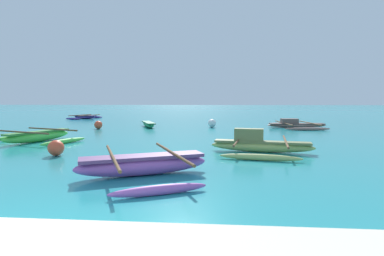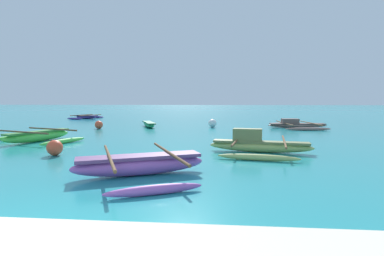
{
  "view_description": "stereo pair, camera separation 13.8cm",
  "coord_description": "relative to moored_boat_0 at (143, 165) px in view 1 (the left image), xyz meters",
  "views": [
    {
      "loc": [
        2.57,
        -2.98,
        1.81
      ],
      "look_at": [
        1.23,
        13.98,
        0.25
      ],
      "focal_mm": 28.0,
      "sensor_mm": 36.0,
      "label": 1
    },
    {
      "loc": [
        2.71,
        -2.97,
        1.81
      ],
      "look_at": [
        1.23,
        13.98,
        0.25
      ],
      "focal_mm": 28.0,
      "sensor_mm": 36.0,
      "label": 2
    }
  ],
  "objects": [
    {
      "name": "moored_boat_4",
      "position": [
        -2.87,
        13.2,
        -0.06
      ],
      "size": [
        1.64,
        3.04,
        0.34
      ],
      "rotation": [
        0.0,
        0.0,
        -1.19
      ],
      "color": "#1F9D58",
      "rests_on": "ground_plane"
    },
    {
      "name": "moored_boat_5",
      "position": [
        3.31,
        3.57,
        0.0
      ],
      "size": [
        3.62,
        3.69,
        0.82
      ],
      "rotation": [
        0.0,
        0.0,
        -0.17
      ],
      "color": "#B1BD65",
      "rests_on": "ground_plane"
    },
    {
      "name": "moored_boat_0",
      "position": [
        0.0,
        0.0,
        0.0
      ],
      "size": [
        3.21,
        3.99,
        0.55
      ],
      "rotation": [
        0.0,
        0.0,
        0.42
      ],
      "color": "#9D52AA",
      "rests_on": "ground_plane"
    },
    {
      "name": "mooring_buoy_2",
      "position": [
        -3.49,
        2.31,
        0.0
      ],
      "size": [
        0.52,
        0.52,
        0.52
      ],
      "color": "#E54C2D",
      "rests_on": "ground_plane"
    },
    {
      "name": "moored_boat_2",
      "position": [
        7.15,
        13.61,
        -0.06
      ],
      "size": [
        3.96,
        4.48,
        0.6
      ],
      "rotation": [
        0.0,
        0.0,
        0.05
      ],
      "color": "#9A6F64",
      "rests_on": "ground_plane"
    },
    {
      "name": "mooring_buoy_0",
      "position": [
        1.51,
        13.17,
        0.02
      ],
      "size": [
        0.56,
        0.56,
        0.56
      ],
      "color": "white",
      "rests_on": "ground_plane"
    },
    {
      "name": "mooring_buoy_1",
      "position": [
        -5.77,
        11.56,
        0.0
      ],
      "size": [
        0.51,
        0.51,
        0.51
      ],
      "color": "#E54C2D",
      "rests_on": "ground_plane"
    },
    {
      "name": "moored_boat_1",
      "position": [
        -6.1,
        5.54,
        -0.02
      ],
      "size": [
        3.97,
        3.37,
        0.52
      ],
      "rotation": [
        0.0,
        0.0,
        1.21
      ],
      "color": "#5DD64D",
      "rests_on": "ground_plane"
    },
    {
      "name": "moored_boat_3",
      "position": [
        -11.27,
        21.79,
        -0.07
      ],
      "size": [
        2.78,
        3.68,
        0.4
      ],
      "rotation": [
        0.0,
        0.0,
        -0.32
      ],
      "color": "#4A348D",
      "rests_on": "ground_plane"
    }
  ]
}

